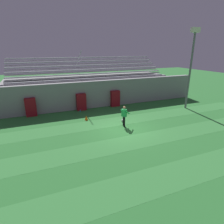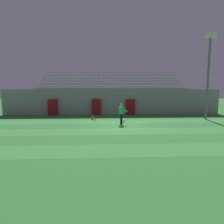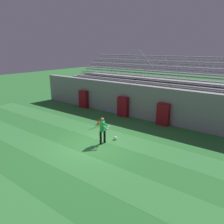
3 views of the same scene
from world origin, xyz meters
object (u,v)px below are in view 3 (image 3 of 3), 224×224
padding_pillar_gate_right (163,114)px  water_bottle (116,116)px  soccer_ball (115,138)px  traffic_cone (98,122)px  padding_pillar_gate_left (123,107)px  goalkeeper (103,129)px  padding_pillar_far_left (84,99)px

padding_pillar_gate_right → water_bottle: 4.10m
soccer_ball → traffic_cone: (-2.77, 1.55, 0.10)m
padding_pillar_gate_left → soccer_ball: bearing=-60.9°
padding_pillar_gate_right → goalkeeper: bearing=-105.8°
padding_pillar_far_left → soccer_ball: size_ratio=7.71×
soccer_ball → water_bottle: size_ratio=0.92×
padding_pillar_gate_right → soccer_ball: 4.69m
goalkeeper → padding_pillar_gate_right: bearing=74.2°
padding_pillar_gate_left → padding_pillar_far_left: same height
soccer_ball → padding_pillar_gate_right: bearing=74.7°
soccer_ball → goalkeeper: bearing=-108.1°
padding_pillar_gate_right → water_bottle: (-4.00, -0.55, -0.73)m
padding_pillar_far_left → goalkeeper: 8.74m
padding_pillar_gate_left → padding_pillar_gate_right: 3.71m
padding_pillar_gate_left → traffic_cone: padding_pillar_gate_left is taller
goalkeeper → soccer_ball: 1.27m
soccer_ball → water_bottle: water_bottle is taller
padding_pillar_gate_right → traffic_cone: 4.99m
padding_pillar_gate_left → soccer_ball: (2.49, -4.47, -0.74)m
padding_pillar_gate_left → goalkeeper: size_ratio=1.02×
padding_pillar_far_left → soccer_ball: 8.49m
padding_pillar_gate_right → goalkeeper: size_ratio=1.02×
soccer_ball → traffic_cone: traffic_cone is taller
water_bottle → padding_pillar_gate_left: bearing=62.8°
goalkeeper → soccer_ball: (0.30, 0.91, -0.84)m
padding_pillar_gate_left → traffic_cone: size_ratio=4.04×
padding_pillar_far_left → water_bottle: padding_pillar_far_left is taller
water_bottle → soccer_ball: bearing=-54.7°
water_bottle → padding_pillar_far_left: bearing=172.9°
padding_pillar_gate_left → goalkeeper: padding_pillar_gate_left is taller
goalkeeper → traffic_cone: bearing=135.2°
traffic_cone → padding_pillar_gate_left: bearing=84.5°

